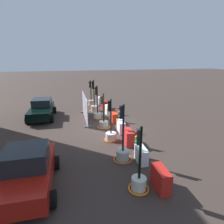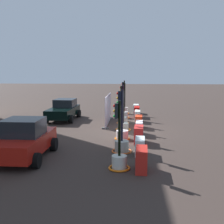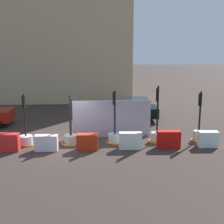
{
  "view_description": "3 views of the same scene",
  "coord_description": "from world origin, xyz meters",
  "views": [
    {
      "loc": [
        -12.8,
        2.43,
        5.07
      ],
      "look_at": [
        -1.44,
        -0.21,
        1.61
      ],
      "focal_mm": 29.99,
      "sensor_mm": 36.0,
      "label": 1
    },
    {
      "loc": [
        -17.24,
        -0.49,
        3.81
      ],
      "look_at": [
        -1.29,
        0.69,
        1.38
      ],
      "focal_mm": 44.22,
      "sensor_mm": 36.0,
      "label": 2
    },
    {
      "loc": [
        1.22,
        -15.91,
        5.19
      ],
      "look_at": [
        2.23,
        0.38,
        1.61
      ],
      "focal_mm": 50.98,
      "sensor_mm": 36.0,
      "label": 3
    }
  ],
  "objects": [
    {
      "name": "traffic_light_2",
      "position": [
        -2.25,
        0.05,
        0.39
      ],
      "size": [
        0.86,
        0.86,
        2.67
      ],
      "color": "silver",
      "rests_on": "ground_plane"
    },
    {
      "name": "traffic_light_1",
      "position": [
        -4.67,
        -0.01,
        0.46
      ],
      "size": [
        0.96,
        0.96,
        2.93
      ],
      "color": "#B3B4AB",
      "rests_on": "ground_plane"
    },
    {
      "name": "construction_barrier_6",
      "position": [
        5.0,
        -0.88,
        0.44
      ],
      "size": [
        1.17,
        0.46,
        0.88
      ],
      "color": "red",
      "rests_on": "ground_plane"
    },
    {
      "name": "traffic_light_6",
      "position": [
        6.88,
        0.17,
        0.45
      ],
      "size": [
        0.82,
        0.82,
        2.69
      ],
      "color": "#B5A7A4",
      "rests_on": "ground_plane"
    },
    {
      "name": "construction_barrier_0",
      "position": [
        -7.09,
        -0.87,
        0.44
      ],
      "size": [
        1.1,
        0.48,
        0.89
      ],
      "color": "red",
      "rests_on": "ground_plane"
    },
    {
      "name": "construction_barrier_5",
      "position": [
        3.08,
        -0.89,
        0.42
      ],
      "size": [
        1.15,
        0.45,
        0.84
      ],
      "color": "white",
      "rests_on": "ground_plane"
    },
    {
      "name": "traffic_light_3",
      "position": [
        0.06,
        0.08,
        0.41
      ],
      "size": [
        0.98,
        0.98,
        2.56
      ],
      "color": "#B4B9AA",
      "rests_on": "ground_plane"
    },
    {
      "name": "construction_barrier_4",
      "position": [
        0.93,
        -0.94,
        0.41
      ],
      "size": [
        1.04,
        0.49,
        0.81
      ],
      "color": "red",
      "rests_on": "ground_plane"
    },
    {
      "name": "construction_barrier_2",
      "position": [
        -2.95,
        -0.85,
        0.44
      ],
      "size": [
        1.15,
        0.52,
        0.87
      ],
      "color": "red",
      "rests_on": "ground_plane"
    },
    {
      "name": "construction_barrier_3",
      "position": [
        -1.07,
        -0.92,
        0.39
      ],
      "size": [
        1.12,
        0.45,
        0.78
      ],
      "color": "white",
      "rests_on": "ground_plane"
    },
    {
      "name": "car_red_compact",
      "position": [
        -5.89,
        4.2,
        0.82
      ],
      "size": [
        3.9,
        2.21,
        1.74
      ],
      "color": "#9F170F",
      "rests_on": "ground_plane"
    },
    {
      "name": "construction_barrier_7",
      "position": [
        7.02,
        -0.83,
        0.4
      ],
      "size": [
        1.02,
        0.5,
        0.8
      ],
      "color": "silver",
      "rests_on": "ground_plane"
    },
    {
      "name": "car_black_sedan",
      "position": [
        3.58,
        4.81,
        0.76
      ],
      "size": [
        4.24,
        2.2,
        1.56
      ],
      "color": "black",
      "rests_on": "ground_plane"
    },
    {
      "name": "ground_plane",
      "position": [
        0.0,
        0.0,
        0.0
      ],
      "size": [
        120.0,
        120.0,
        0.0
      ],
      "primitive_type": "plane",
      "color": "#362B26"
    },
    {
      "name": "traffic_light_4",
      "position": [
        2.36,
        0.18,
        0.43
      ],
      "size": [
        0.93,
        0.93,
        2.78
      ],
      "color": "silver",
      "rests_on": "ground_plane"
    },
    {
      "name": "construction_barrier_1",
      "position": [
        -5.05,
        -0.86,
        0.38
      ],
      "size": [
        1.03,
        0.47,
        0.77
      ],
      "color": "silver",
      "rests_on": "ground_plane"
    },
    {
      "name": "traffic_light_5",
      "position": [
        4.61,
        0.15,
        0.45
      ],
      "size": [
        0.9,
        0.9,
        3.0
      ],
      "color": "#B1AEAB",
      "rests_on": "ground_plane"
    },
    {
      "name": "traffic_light_0",
      "position": [
        -6.95,
        -0.01,
        0.44
      ],
      "size": [
        0.85,
        0.85,
        2.67
      ],
      "color": "silver",
      "rests_on": "ground_plane"
    },
    {
      "name": "site_fence_panel",
      "position": [
        2.27,
        1.23,
        0.99
      ],
      "size": [
        4.34,
        0.5,
        2.06
      ],
      "color": "#9B96A9",
      "rests_on": "ground_plane"
    }
  ]
}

